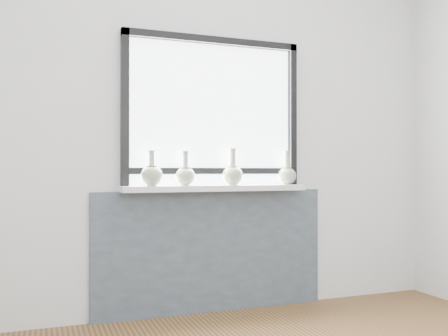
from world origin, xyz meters
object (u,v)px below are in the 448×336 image
object	(u,v)px
windowsill	(216,188)
vase_c	(233,174)
vase_a	(152,174)
vase_d	(287,174)
vase_b	(185,175)

from	to	relation	value
windowsill	vase_c	bearing A→B (deg)	0.79
vase_a	vase_c	world-z (taller)	vase_c
vase_a	vase_c	distance (m)	0.58
vase_a	vase_d	distance (m)	1.02
vase_d	vase_c	bearing A→B (deg)	-178.99
vase_b	vase_c	size ratio (longest dim) A/B	0.91
vase_a	vase_b	world-z (taller)	vase_a
windowsill	vase_b	world-z (taller)	vase_b
vase_d	vase_b	bearing A→B (deg)	-179.62
vase_a	vase_b	distance (m)	0.23
vase_a	vase_d	size ratio (longest dim) A/B	0.95
vase_b	vase_d	bearing A→B (deg)	0.38
windowsill	vase_d	bearing A→B (deg)	0.96
vase_b	vase_d	size ratio (longest dim) A/B	0.94
vase_b	vase_d	distance (m)	0.78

